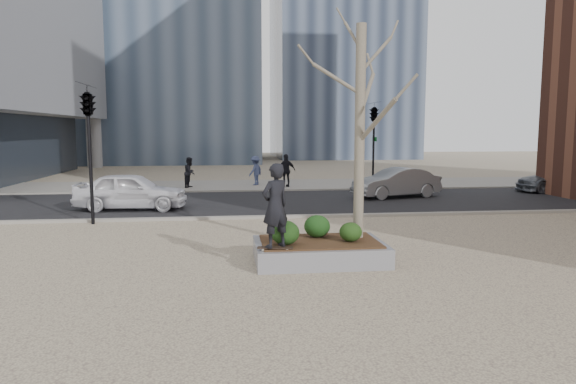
{
  "coord_description": "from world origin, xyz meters",
  "views": [
    {
      "loc": [
        -1.11,
        -11.57,
        3.04
      ],
      "look_at": [
        0.5,
        2.0,
        1.4
      ],
      "focal_mm": 32.0,
      "sensor_mm": 36.0,
      "label": 1
    }
  ],
  "objects": [
    {
      "name": "traffic_light_far",
      "position": [
        6.5,
        14.6,
        2.25
      ],
      "size": [
        0.6,
        2.48,
        4.5
      ],
      "primitive_type": null,
      "color": "black",
      "rests_on": "ground"
    },
    {
      "name": "shrub_right",
      "position": [
        1.7,
        -0.18,
        0.71
      ],
      "size": [
        0.52,
        0.52,
        0.44
      ],
      "primitive_type": "ellipsoid",
      "color": "#1C3D13",
      "rests_on": "planter_mulch"
    },
    {
      "name": "pedestrian_c",
      "position": [
        2.04,
        15.76,
        0.91
      ],
      "size": [
        1.11,
        0.69,
        1.77
      ],
      "primitive_type": "imported",
      "rotation": [
        0.0,
        0.0,
        3.41
      ],
      "color": "black",
      "rests_on": "far_sidewalk"
    },
    {
      "name": "skateboarder",
      "position": [
        -0.1,
        -0.71,
        1.44
      ],
      "size": [
        0.8,
        0.72,
        1.82
      ],
      "primitive_type": "imported",
      "rotation": [
        0.0,
        0.0,
        3.69
      ],
      "color": "black",
      "rests_on": "skateboard"
    },
    {
      "name": "skateboard",
      "position": [
        -0.1,
        -0.71,
        0.49
      ],
      "size": [
        0.8,
        0.3,
        0.08
      ],
      "primitive_type": null,
      "rotation": [
        0.0,
        0.0,
        -0.13
      ],
      "color": "black",
      "rests_on": "planter"
    },
    {
      "name": "street",
      "position": [
        0.0,
        10.0,
        0.01
      ],
      "size": [
        60.0,
        8.0,
        0.02
      ],
      "primitive_type": "cube",
      "color": "black",
      "rests_on": "ground"
    },
    {
      "name": "shrub_left",
      "position": [
        0.16,
        -0.35,
        0.76
      ],
      "size": [
        0.65,
        0.65,
        0.55
      ],
      "primitive_type": "ellipsoid",
      "color": "#163210",
      "rests_on": "planter_mulch"
    },
    {
      "name": "far_sidewalk",
      "position": [
        0.0,
        17.0,
        0.01
      ],
      "size": [
        60.0,
        6.0,
        0.02
      ],
      "primitive_type": "cube",
      "color": "gray",
      "rests_on": "ground"
    },
    {
      "name": "planter_mulch",
      "position": [
        1.0,
        0.0,
        0.47
      ],
      "size": [
        2.7,
        1.7,
        0.04
      ],
      "primitive_type": "cube",
      "color": "#382314",
      "rests_on": "planter"
    },
    {
      "name": "shrub_middle",
      "position": [
        1.01,
        0.39,
        0.76
      ],
      "size": [
        0.63,
        0.63,
        0.53
      ],
      "primitive_type": "ellipsoid",
      "color": "black",
      "rests_on": "planter_mulch"
    },
    {
      "name": "traffic_light_near",
      "position": [
        -5.5,
        5.6,
        2.25
      ],
      "size": [
        0.6,
        2.48,
        4.5
      ],
      "primitive_type": null,
      "color": "black",
      "rests_on": "ground"
    },
    {
      "name": "police_car",
      "position": [
        -4.79,
        8.55,
        0.74
      ],
      "size": [
        4.32,
        2.0,
        1.43
      ],
      "primitive_type": "imported",
      "rotation": [
        0.0,
        0.0,
        1.5
      ],
      "color": "white",
      "rests_on": "street"
    },
    {
      "name": "planter",
      "position": [
        1.0,
        0.0,
        0.23
      ],
      "size": [
        3.0,
        2.0,
        0.45
      ],
      "primitive_type": "cube",
      "color": "gray",
      "rests_on": "ground"
    },
    {
      "name": "car_third",
      "position": [
        15.27,
        11.93,
        0.64
      ],
      "size": [
        4.36,
        1.94,
        1.24
      ],
      "primitive_type": "imported",
      "rotation": [
        0.0,
        0.0,
        4.67
      ],
      "color": "slate",
      "rests_on": "street"
    },
    {
      "name": "sycamore_tree",
      "position": [
        2.0,
        0.3,
        3.79
      ],
      "size": [
        2.8,
        2.8,
        6.6
      ],
      "primitive_type": null,
      "color": "gray",
      "rests_on": "planter_mulch"
    },
    {
      "name": "car_silver",
      "position": [
        6.52,
        10.91,
        0.69
      ],
      "size": [
        4.27,
        2.41,
        1.33
      ],
      "primitive_type": "imported",
      "rotation": [
        0.0,
        0.0,
        4.97
      ],
      "color": "gray",
      "rests_on": "street"
    },
    {
      "name": "ground",
      "position": [
        0.0,
        0.0,
        0.0
      ],
      "size": [
        120.0,
        120.0,
        0.0
      ],
      "primitive_type": "plane",
      "color": "#C0B38D",
      "rests_on": "ground"
    },
    {
      "name": "pedestrian_b",
      "position": [
        0.44,
        16.91,
        0.83
      ],
      "size": [
        1.12,
        1.19,
        1.62
      ],
      "primitive_type": "imported",
      "rotation": [
        0.0,
        0.0,
        4.05
      ],
      "color": "#3C476D",
      "rests_on": "far_sidewalk"
    },
    {
      "name": "pedestrian_a",
      "position": [
        -3.09,
        16.09,
        0.83
      ],
      "size": [
        0.82,
        0.93,
        1.61
      ],
      "primitive_type": "imported",
      "rotation": [
        0.0,
        0.0,
        1.25
      ],
      "color": "black",
      "rests_on": "far_sidewalk"
    }
  ]
}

